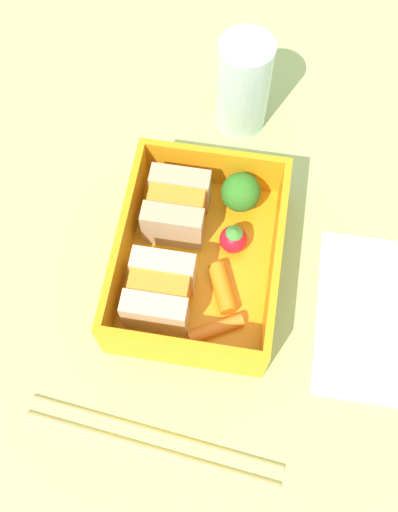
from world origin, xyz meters
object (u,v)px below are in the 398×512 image
Objects in this scene: sandwich_left at (160,292)px; strawberry_far_left at (234,239)px; broccoli_floret at (241,193)px; drinking_glass at (243,85)px; carrot_stick_far_left at (222,288)px; folded_napkin at (375,316)px; chopstick_pair at (153,441)px; carrot_stick_left at (216,328)px; sandwich_center_left at (177,207)px.

sandwich_left reaches higher than strawberry_far_left.
broccoli_floret is 10.76cm from drinking_glass.
carrot_stick_far_left is at bearing -71.21° from sandwich_left.
folded_napkin is at bearing -88.90° from carrot_stick_far_left.
strawberry_far_left is at bearing -12.60° from chopstick_pair.
sandwich_left is at bearing 69.71° from carrot_stick_left.
strawberry_far_left reaches higher than carrot_stick_left.
strawberry_far_left reaches higher than chopstick_pair.
carrot_stick_left is at bearing -110.29° from sandwich_left.
strawberry_far_left is 4.17cm from broccoli_floret.
carrot_stick_left is 0.23× the size of chopstick_pair.
sandwich_left is 0.57× the size of drinking_glass.
strawberry_far_left reaches higher than carrot_stick_far_left.
strawberry_far_left is 0.20× the size of folded_napkin.
drinking_glass is (20.73, -4.01, 1.54)cm from sandwich_left.
sandwich_center_left is 1.31× the size of carrot_stick_far_left.
drinking_glass is (31.88, -2.61, 4.60)cm from chopstick_pair.
carrot_stick_left is at bearing 177.47° from strawberry_far_left.
carrot_stick_far_left is 13.41cm from chopstick_pair.
strawberry_far_left is at bearing -2.53° from carrot_stick_left.
drinking_glass reaches higher than carrot_stick_left.
broccoli_floret reaches higher than chopstick_pair.
carrot_stick_far_left is at bearing 176.08° from strawberry_far_left.
sandwich_center_left is at bearing 112.95° from broccoli_floret.
chopstick_pair is at bearing -175.80° from sandwich_center_left.
chopstick_pair is at bearing 175.31° from drinking_glass.
broccoli_floret is (8.46, -0.33, 1.62)cm from carrot_stick_far_left.
folded_napkin is (-5.97, -18.18, -3.21)cm from sandwich_center_left.
carrot_stick_far_left is (1.69, -4.95, -1.46)cm from sandwich_left.
carrot_stick_left is 0.47× the size of drinking_glass.
carrot_stick_far_left reaches higher than chopstick_pair.
strawberry_far_left is at bearing 72.14° from folded_napkin.
folded_napkin is at bearing -142.99° from drinking_glass.
sandwich_center_left is 11.01cm from carrot_stick_left.
sandwich_center_left is 1.34× the size of broccoli_floret.
strawberry_far_left is at bearing 179.68° from broccoli_floret.
carrot_stick_left is 12.10cm from broccoli_floret.
sandwich_center_left is at bearing 162.62° from drinking_glass.
folded_napkin is at bearing -107.86° from strawberry_far_left.
chopstick_pair is (-17.25, 3.86, -2.20)cm from strawberry_far_left.
sandwich_center_left is at bearing 38.54° from carrot_stick_far_left.
drinking_glass is (14.63, 1.24, 2.40)cm from strawberry_far_left.
broccoli_floret is (11.96, -0.37, 1.82)cm from carrot_stick_left.
sandwich_left is 1.84× the size of strawberry_far_left.
strawberry_far_left is 17.82cm from chopstick_pair.
carrot_stick_left is at bearing 178.22° from broccoli_floret.
folded_napkin is at bearing -122.44° from broccoli_floret.
sandwich_left is 11.43cm from broccoli_floret.
sandwich_left is at bearing 139.26° from strawberry_far_left.
folded_napkin is (13.09, -16.78, -0.15)cm from chopstick_pair.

